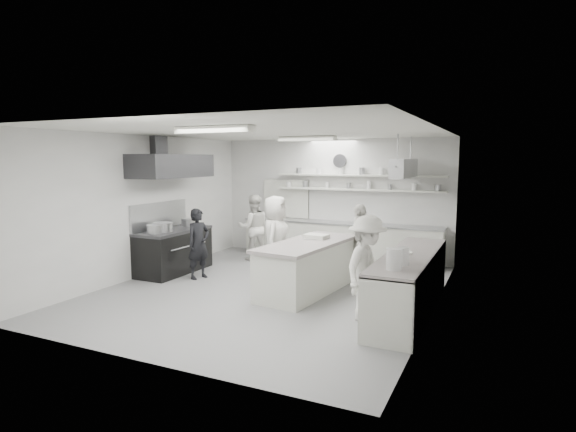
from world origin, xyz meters
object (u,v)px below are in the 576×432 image
at_px(right_counter, 409,285).
at_px(cook_stove, 199,244).
at_px(stove, 174,252).
at_px(prep_island, 308,268).
at_px(cook_back, 254,227).
at_px(back_counter, 339,241).

distance_m(right_counter, cook_stove, 4.45).
distance_m(stove, right_counter, 5.28).
distance_m(right_counter, prep_island, 2.03).
xyz_separation_m(prep_island, cook_back, (-2.30, 2.02, 0.36)).
xyz_separation_m(stove, right_counter, (5.25, -0.60, 0.02)).
bearing_deg(prep_island, back_counter, 103.53).
xyz_separation_m(right_counter, cook_stove, (-4.43, 0.39, 0.27)).
xyz_separation_m(prep_island, cook_stove, (-2.45, -0.06, 0.29)).
height_order(right_counter, cook_back, cook_back).
relative_size(back_counter, prep_island, 2.04).
xyz_separation_m(back_counter, right_counter, (2.35, -3.40, 0.01)).
bearing_deg(cook_stove, stove, 92.89).
distance_m(cook_stove, cook_back, 2.10).
height_order(prep_island, cook_back, cook_back).
bearing_deg(back_counter, prep_island, -82.78).
bearing_deg(cook_stove, back_counter, -17.39).
bearing_deg(back_counter, cook_stove, -124.61).
height_order(cook_stove, cook_back, cook_back).
bearing_deg(right_counter, back_counter, 124.65).
bearing_deg(stove, cook_stove, -14.34).
xyz_separation_m(back_counter, cook_back, (-1.93, -0.92, 0.35)).
bearing_deg(back_counter, cook_back, -154.48).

